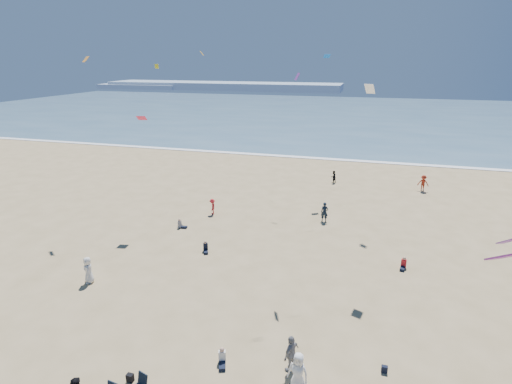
# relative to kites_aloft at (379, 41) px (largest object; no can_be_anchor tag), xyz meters

# --- Properties ---
(ocean) EXTENTS (220.00, 100.00, 0.06)m
(ocean) POSITION_rel_kites_aloft_xyz_m (-7.62, 82.29, -14.58)
(ocean) COLOR #476B84
(ocean) RESTS_ON ground
(surf_line) EXTENTS (220.00, 1.20, 0.08)m
(surf_line) POSITION_rel_kites_aloft_xyz_m (-7.62, 32.29, -14.57)
(surf_line) COLOR white
(surf_line) RESTS_ON ground
(headland_far) EXTENTS (110.00, 20.00, 3.20)m
(headland_far) POSITION_rel_kites_aloft_xyz_m (-67.62, 157.29, -13.01)
(headland_far) COLOR #7A8EA8
(headland_far) RESTS_ON ground
(headland_near) EXTENTS (40.00, 14.00, 2.00)m
(headland_near) POSITION_rel_kites_aloft_xyz_m (-107.62, 152.29, -13.61)
(headland_near) COLOR #7A8EA8
(headland_near) RESTS_ON ground
(standing_flyers) EXTENTS (28.38, 39.62, 1.87)m
(standing_flyers) POSITION_rel_kites_aloft_xyz_m (-0.82, -1.82, -13.75)
(standing_flyers) COLOR black
(standing_flyers) RESTS_ON ground
(seated_group) EXTENTS (18.70, 18.44, 0.84)m
(seated_group) POSITION_rel_kites_aloft_xyz_m (-5.50, -3.17, -14.19)
(seated_group) COLOR silver
(seated_group) RESTS_ON ground
(black_backpack) EXTENTS (0.30, 0.22, 0.38)m
(black_backpack) POSITION_rel_kites_aloft_xyz_m (-9.42, -11.94, -14.42)
(black_backpack) COLOR black
(black_backpack) RESTS_ON ground
(navy_bag) EXTENTS (0.28, 0.18, 0.34)m
(navy_bag) POSITION_rel_kites_aloft_xyz_m (1.52, -8.29, -14.44)
(navy_bag) COLOR black
(navy_bag) RESTS_ON ground
(kites_aloft) EXTENTS (38.32, 43.58, 29.75)m
(kites_aloft) POSITION_rel_kites_aloft_xyz_m (0.00, 0.00, 0.00)
(kites_aloft) COLOR #762B92
(kites_aloft) RESTS_ON ground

